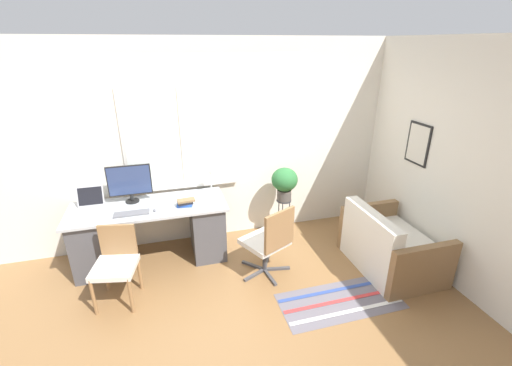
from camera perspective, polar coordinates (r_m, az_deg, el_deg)
name	(u,v)px	position (r m, az deg, el deg)	size (l,w,h in m)	color
ground_plane	(224,264)	(4.50, -5.39, -13.33)	(14.00, 14.00, 0.00)	olive
wall_back_with_window	(208,145)	(4.62, -8.05, 6.27)	(9.00, 0.12, 2.70)	white
wall_right_with_picture	(409,147)	(4.93, 24.15, 5.49)	(0.08, 9.00, 2.70)	white
desk	(152,232)	(4.55, -16.99, -7.76)	(1.87, 0.72, 0.77)	#B2B7BC
laptop	(90,205)	(4.52, -25.91, -3.39)	(0.30, 0.32, 0.25)	#B7B7BC
monitor	(130,182)	(4.46, -20.30, 0.12)	(0.52, 0.17, 0.48)	black
keyboard	(132,213)	(4.24, -20.01, -4.78)	(0.40, 0.13, 0.02)	slate
mouse	(155,210)	(4.22, -16.52, -4.34)	(0.03, 0.06, 0.03)	slate
desk_lamp	(211,177)	(4.48, -7.55, 1.05)	(0.12, 0.12, 0.35)	white
book_stack	(185,202)	(4.26, -11.71, -3.19)	(0.23, 0.15, 0.09)	#2851B2
desk_chair_wooden	(116,262)	(4.01, -22.32, -12.13)	(0.50, 0.51, 0.82)	olive
office_chair_swivel	(269,241)	(4.07, 2.19, -9.59)	(0.63, 0.64, 0.91)	#47474C
couch_loveseat	(389,248)	(4.60, 21.24, -10.02)	(0.83, 1.17, 0.79)	white
plant_stand	(284,206)	(4.83, 4.64, -3.76)	(0.21, 0.21, 0.59)	#333338
potted_plant	(285,181)	(4.68, 4.78, 0.27)	(0.36, 0.36, 0.46)	#514C47
floor_rug_striped	(340,301)	(4.06, 13.84, -18.55)	(1.34, 0.59, 0.01)	slate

